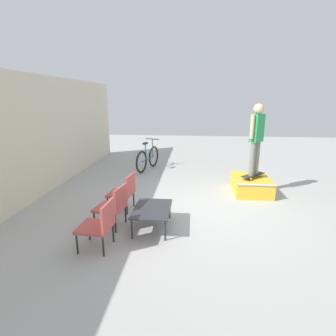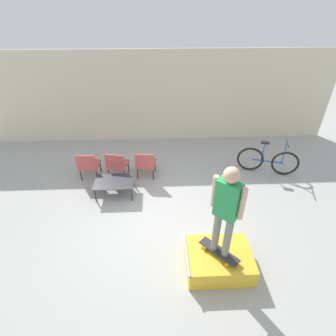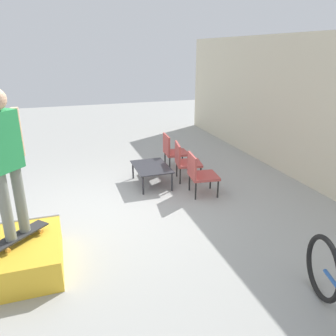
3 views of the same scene
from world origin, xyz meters
name	(u,v)px [view 1 (image 1 of 3)]	position (x,y,z in m)	size (l,w,h in m)	color
ground_plane	(209,209)	(0.00, 0.00, 0.00)	(24.00, 24.00, 0.00)	#A8A8A3
house_wall_back	(24,140)	(0.00, 4.22, 1.50)	(12.00, 0.06, 3.00)	beige
skate_ramp_box	(251,185)	(1.20, -1.16, 0.20)	(1.23, 0.92, 0.42)	gold
skateboard_on_ramp	(253,175)	(1.19, -1.19, 0.48)	(0.68, 0.71, 0.07)	#2D2D2D
person_skater	(257,134)	(1.19, -1.19, 1.57)	(0.45, 0.41, 1.81)	gray
coffee_table	(152,210)	(-1.00, 1.14, 0.37)	(1.00, 0.69, 0.40)	#2D2D33
patio_chair_left	(100,223)	(-1.80, 1.88, 0.45)	(0.55, 0.55, 0.82)	black
patio_chair_center	(114,205)	(-1.02, 1.89, 0.45)	(0.60, 0.60, 0.82)	black
patio_chair_right	(124,191)	(-0.23, 1.88, 0.45)	(0.58, 0.58, 0.82)	black
bicycle	(148,158)	(3.24, 1.95, 0.40)	(1.65, 0.63, 1.04)	black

